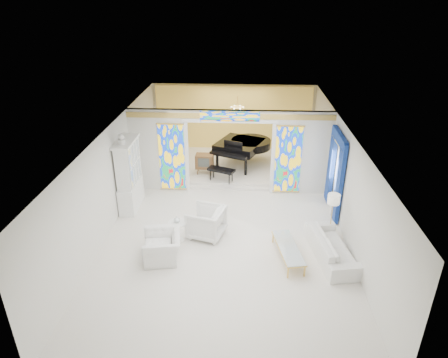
# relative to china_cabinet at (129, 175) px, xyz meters

# --- Properties ---
(floor) EXTENTS (12.00, 12.00, 0.00)m
(floor) POSITION_rel_china_cabinet_xyz_m (3.22, -0.60, -1.17)
(floor) COLOR silver
(floor) RESTS_ON ground
(ceiling) EXTENTS (7.00, 12.00, 0.02)m
(ceiling) POSITION_rel_china_cabinet_xyz_m (3.22, -0.60, 1.83)
(ceiling) COLOR silver
(ceiling) RESTS_ON wall_back
(wall_back) EXTENTS (7.00, 0.02, 3.00)m
(wall_back) POSITION_rel_china_cabinet_xyz_m (3.22, 5.40, 0.33)
(wall_back) COLOR silver
(wall_back) RESTS_ON floor
(wall_front) EXTENTS (7.00, 0.02, 3.00)m
(wall_front) POSITION_rel_china_cabinet_xyz_m (3.22, -6.60, 0.33)
(wall_front) COLOR silver
(wall_front) RESTS_ON floor
(wall_left) EXTENTS (0.02, 12.00, 3.00)m
(wall_left) POSITION_rel_china_cabinet_xyz_m (-0.28, -0.60, 0.33)
(wall_left) COLOR silver
(wall_left) RESTS_ON floor
(wall_right) EXTENTS (0.02, 12.00, 3.00)m
(wall_right) POSITION_rel_china_cabinet_xyz_m (6.72, -0.60, 0.33)
(wall_right) COLOR silver
(wall_right) RESTS_ON floor
(partition_wall) EXTENTS (7.00, 0.22, 3.00)m
(partition_wall) POSITION_rel_china_cabinet_xyz_m (3.22, 1.40, 0.48)
(partition_wall) COLOR silver
(partition_wall) RESTS_ON floor
(stained_glass_left) EXTENTS (0.90, 0.04, 2.40)m
(stained_glass_left) POSITION_rel_china_cabinet_xyz_m (1.19, 1.29, 0.13)
(stained_glass_left) COLOR gold
(stained_glass_left) RESTS_ON partition_wall
(stained_glass_right) EXTENTS (0.90, 0.04, 2.40)m
(stained_glass_right) POSITION_rel_china_cabinet_xyz_m (5.25, 1.29, 0.13)
(stained_glass_right) COLOR gold
(stained_glass_right) RESTS_ON partition_wall
(stained_glass_transom) EXTENTS (2.00, 0.04, 0.34)m
(stained_glass_transom) POSITION_rel_china_cabinet_xyz_m (3.22, 1.29, 1.65)
(stained_glass_transom) COLOR gold
(stained_glass_transom) RESTS_ON partition_wall
(alcove_platform) EXTENTS (6.80, 3.80, 0.18)m
(alcove_platform) POSITION_rel_china_cabinet_xyz_m (3.22, 3.50, -1.08)
(alcove_platform) COLOR silver
(alcove_platform) RESTS_ON floor
(gold_curtain_back) EXTENTS (6.70, 0.10, 2.90)m
(gold_curtain_back) POSITION_rel_china_cabinet_xyz_m (3.22, 5.28, 0.33)
(gold_curtain_back) COLOR #E4B74F
(gold_curtain_back) RESTS_ON wall_back
(chandelier) EXTENTS (0.48, 0.48, 0.30)m
(chandelier) POSITION_rel_china_cabinet_xyz_m (3.42, 3.40, 1.38)
(chandelier) COLOR gold
(chandelier) RESTS_ON ceiling
(blue_drapes) EXTENTS (0.14, 1.85, 2.65)m
(blue_drapes) POSITION_rel_china_cabinet_xyz_m (6.62, 0.10, 0.41)
(blue_drapes) COLOR navy
(blue_drapes) RESTS_ON wall_right
(china_cabinet) EXTENTS (0.56, 1.46, 2.72)m
(china_cabinet) POSITION_rel_china_cabinet_xyz_m (0.00, 0.00, 0.00)
(china_cabinet) COLOR white
(china_cabinet) RESTS_ON floor
(armchair_left) EXTENTS (1.16, 1.27, 0.73)m
(armchair_left) POSITION_rel_china_cabinet_xyz_m (1.57, -2.72, -0.81)
(armchair_left) COLOR white
(armchair_left) RESTS_ON floor
(armchair_right) EXTENTS (1.23, 1.21, 0.91)m
(armchair_right) POSITION_rel_china_cabinet_xyz_m (2.65, -1.58, -0.71)
(armchair_right) COLOR white
(armchair_right) RESTS_ON floor
(sofa) EXTENTS (1.24, 2.36, 0.66)m
(sofa) POSITION_rel_china_cabinet_xyz_m (6.17, -2.46, -0.84)
(sofa) COLOR white
(sofa) RESTS_ON floor
(side_table) EXTENTS (0.64, 0.64, 0.64)m
(side_table) POSITION_rel_china_cabinet_xyz_m (1.86, -1.92, -0.75)
(side_table) COLOR white
(side_table) RESTS_ON floor
(vase) EXTENTS (0.24, 0.24, 0.19)m
(vase) POSITION_rel_china_cabinet_xyz_m (1.86, -1.92, -0.43)
(vase) COLOR white
(vase) RESTS_ON side_table
(coffee_table) EXTENTS (0.82, 1.76, 0.38)m
(coffee_table) POSITION_rel_china_cabinet_xyz_m (4.97, -2.59, -0.82)
(coffee_table) COLOR silver
(coffee_table) RESTS_ON floor
(floor_lamp) EXTENTS (0.39, 0.39, 1.43)m
(floor_lamp) POSITION_rel_china_cabinet_xyz_m (6.28, -1.49, 0.05)
(floor_lamp) COLOR gold
(floor_lamp) RESTS_ON floor
(grand_piano) EXTENTS (2.67, 3.17, 1.22)m
(grand_piano) POSITION_rel_china_cabinet_xyz_m (3.70, 3.38, -0.16)
(grand_piano) COLOR black
(grand_piano) RESTS_ON alcove_platform
(tv_console) EXTENTS (0.68, 0.48, 0.77)m
(tv_console) POSITION_rel_china_cabinet_xyz_m (2.21, 2.46, -0.49)
(tv_console) COLOR brown
(tv_console) RESTS_ON alcove_platform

